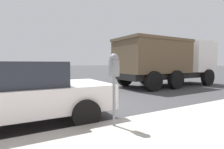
% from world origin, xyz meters
% --- Properties ---
extents(ground_plane, '(220.00, 220.00, 0.00)m').
position_xyz_m(ground_plane, '(0.00, 0.00, 0.00)').
color(ground_plane, '#424244').
extents(parking_meter, '(0.21, 0.19, 1.50)m').
position_xyz_m(parking_meter, '(-2.56, 0.21, 1.27)').
color(parking_meter, gray).
rests_on(parking_meter, sidewalk).
extents(car_white, '(2.24, 4.36, 1.46)m').
position_xyz_m(car_white, '(-1.10, 2.03, 0.77)').
color(car_white, silver).
rests_on(car_white, ground_plane).
extents(dump_truck, '(2.94, 6.85, 2.87)m').
position_xyz_m(dump_truck, '(2.30, -6.44, 1.64)').
color(dump_truck, black).
rests_on(dump_truck, ground_plane).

